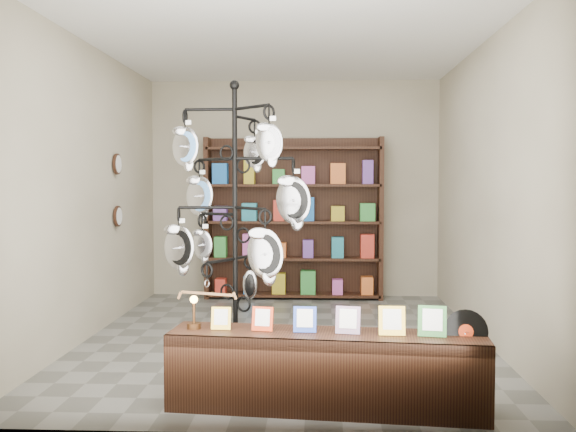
# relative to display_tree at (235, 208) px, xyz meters

# --- Properties ---
(ground) EXTENTS (5.00, 5.00, 0.00)m
(ground) POSITION_rel_display_tree_xyz_m (0.33, 1.39, -1.38)
(ground) COLOR slate
(ground) RESTS_ON ground
(room_envelope) EXTENTS (5.00, 5.00, 5.00)m
(room_envelope) POSITION_rel_display_tree_xyz_m (0.33, 1.39, 0.47)
(room_envelope) COLOR #B8AF94
(room_envelope) RESTS_ON ground
(display_tree) EXTENTS (1.31, 1.31, 2.40)m
(display_tree) POSITION_rel_display_tree_xyz_m (0.00, 0.00, 0.00)
(display_tree) COLOR black
(display_tree) RESTS_ON ground
(front_shelf) EXTENTS (2.24, 0.66, 0.78)m
(front_shelf) POSITION_rel_display_tree_xyz_m (0.72, -0.66, -1.11)
(front_shelf) COLOR black
(front_shelf) RESTS_ON ground
(back_shelving) EXTENTS (2.42, 0.36, 2.20)m
(back_shelving) POSITION_rel_display_tree_xyz_m (0.33, 3.68, -0.35)
(back_shelving) COLOR black
(back_shelving) RESTS_ON ground
(wall_clocks) EXTENTS (0.03, 0.24, 0.84)m
(wall_clocks) POSITION_rel_display_tree_xyz_m (-1.64, 2.19, 0.12)
(wall_clocks) COLOR black
(wall_clocks) RESTS_ON ground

